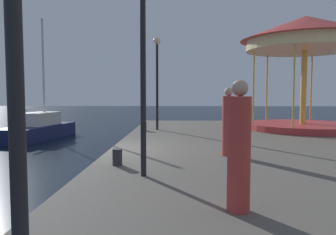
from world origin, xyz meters
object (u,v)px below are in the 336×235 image
at_px(lamp_post_far_end, 157,67).
at_px(lamp_post_mid_promenade, 143,31).
at_px(person_near_carousel, 228,124).
at_px(carousel, 305,45).
at_px(bollard_north, 144,126).
at_px(person_by_the_water, 239,150).
at_px(sailboat_navy, 38,129).
at_px(bollard_center, 117,157).

bearing_deg(lamp_post_far_end, lamp_post_mid_promenade, -88.20).
distance_m(lamp_post_mid_promenade, person_near_carousel, 3.84).
distance_m(carousel, bollard_north, 8.69).
bearing_deg(carousel, person_near_carousel, -124.18).
relative_size(person_near_carousel, person_by_the_water, 0.99).
relative_size(sailboat_navy, lamp_post_mid_promenade, 1.54).
height_order(sailboat_navy, bollard_center, sailboat_navy).
distance_m(lamp_post_far_end, bollard_north, 2.94).
bearing_deg(person_by_the_water, person_near_carousel, 83.28).
relative_size(sailboat_navy, bollard_center, 17.19).
bearing_deg(person_by_the_water, lamp_post_far_end, 99.77).
bearing_deg(bollard_center, sailboat_navy, 122.12).
height_order(lamp_post_mid_promenade, bollard_north, lamp_post_mid_promenade).
xyz_separation_m(lamp_post_far_end, person_near_carousel, (2.43, -6.64, -2.14)).
distance_m(carousel, person_near_carousel, 8.95).
distance_m(bollard_center, bollard_north, 7.57).
bearing_deg(lamp_post_mid_promenade, person_near_carousel, 47.89).
xyz_separation_m(bollard_center, person_by_the_water, (2.37, -3.07, 0.71)).
height_order(bollard_north, person_by_the_water, person_by_the_water).
bearing_deg(bollard_north, lamp_post_mid_promenade, -84.10).
bearing_deg(lamp_post_mid_promenade, bollard_center, 126.41).
height_order(bollard_north, person_near_carousel, person_near_carousel).
relative_size(sailboat_navy, bollard_north, 17.19).
height_order(lamp_post_mid_promenade, lamp_post_far_end, lamp_post_far_end).
bearing_deg(bollard_north, lamp_post_far_end, 35.10).
height_order(bollard_center, person_by_the_water, person_by_the_water).
bearing_deg(sailboat_navy, person_near_carousel, -43.71).
bearing_deg(person_by_the_water, bollard_center, 127.73).
xyz_separation_m(carousel, person_by_the_water, (-5.22, -11.33, -3.19)).
xyz_separation_m(bollard_north, person_near_carousel, (3.03, -6.21, 0.70)).
relative_size(bollard_center, bollard_north, 1.00).
distance_m(bollard_north, person_near_carousel, 6.95).
bearing_deg(lamp_post_far_end, person_by_the_water, -80.23).
bearing_deg(carousel, person_by_the_water, -114.71).
bearing_deg(person_by_the_water, lamp_post_mid_promenade, 128.37).
xyz_separation_m(bollard_center, person_near_carousel, (2.89, 1.35, 0.70)).
bearing_deg(lamp_post_far_end, carousel, 2.21).
height_order(carousel, lamp_post_far_end, carousel).
height_order(bollard_center, person_near_carousel, person_near_carousel).
distance_m(sailboat_navy, carousel, 14.84).
relative_size(lamp_post_mid_promenade, lamp_post_far_end, 1.00).
bearing_deg(bollard_north, sailboat_navy, 156.66).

